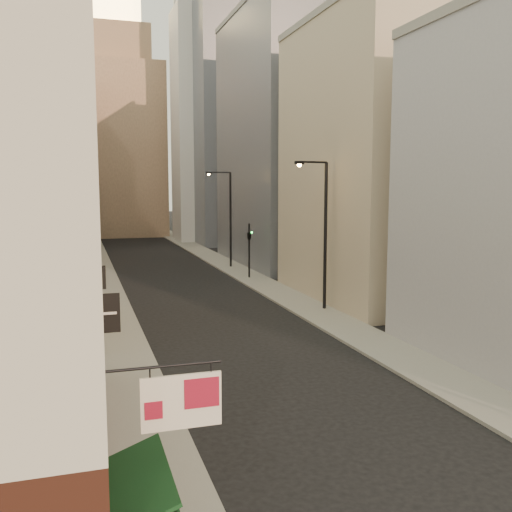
# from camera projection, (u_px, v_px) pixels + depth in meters

# --- Properties ---
(sidewalk_left) EXTENTS (3.00, 140.00, 0.15)m
(sidewalk_left) POSITION_uv_depth(u_px,v_px,m) (97.00, 264.00, 60.90)
(sidewalk_left) COLOR gray
(sidewalk_left) RESTS_ON ground
(sidewalk_right) EXTENTS (3.00, 140.00, 0.15)m
(sidewalk_right) POSITION_uv_depth(u_px,v_px,m) (215.00, 259.00, 64.76)
(sidewalk_right) COLOR gray
(sidewalk_right) RESTS_ON ground
(left_bldg_beige) EXTENTS (8.00, 12.00, 16.00)m
(left_bldg_beige) POSITION_uv_depth(u_px,v_px,m) (5.00, 192.00, 30.83)
(left_bldg_beige) COLOR tan
(left_bldg_beige) RESTS_ON ground
(left_bldg_grey) EXTENTS (8.00, 16.00, 20.00)m
(left_bldg_grey) POSITION_uv_depth(u_px,v_px,m) (27.00, 165.00, 45.73)
(left_bldg_grey) COLOR #A6A5AB
(left_bldg_grey) RESTS_ON ground
(left_bldg_tan) EXTENTS (8.00, 18.00, 17.00)m
(left_bldg_tan) POSITION_uv_depth(u_px,v_px,m) (41.00, 184.00, 62.96)
(left_bldg_tan) COLOR #8F6E53
(left_bldg_tan) RESTS_ON ground
(left_bldg_wingrid) EXTENTS (8.00, 20.00, 24.00)m
(left_bldg_wingrid) POSITION_uv_depth(u_px,v_px,m) (48.00, 160.00, 81.47)
(left_bldg_wingrid) COLOR gray
(left_bldg_wingrid) RESTS_ON ground
(right_bldg_beige) EXTENTS (8.00, 16.00, 20.00)m
(right_bldg_beige) POSITION_uv_depth(u_px,v_px,m) (367.00, 163.00, 41.51)
(right_bldg_beige) COLOR tan
(right_bldg_beige) RESTS_ON ground
(right_bldg_wingrid) EXTENTS (8.00, 20.00, 26.00)m
(right_bldg_wingrid) POSITION_uv_depth(u_px,v_px,m) (276.00, 141.00, 60.08)
(right_bldg_wingrid) COLOR gray
(right_bldg_wingrid) RESTS_ON ground
(highrise) EXTENTS (21.00, 23.00, 51.20)m
(highrise) POSITION_uv_depth(u_px,v_px,m) (252.00, 71.00, 86.82)
(highrise) COLOR gray
(highrise) RESTS_ON ground
(clock_tower) EXTENTS (14.00, 14.00, 44.90)m
(clock_tower) POSITION_uv_depth(u_px,v_px,m) (120.00, 130.00, 95.41)
(clock_tower) COLOR #8F6E53
(clock_tower) RESTS_ON ground
(white_tower) EXTENTS (8.00, 8.00, 41.50)m
(white_tower) POSITION_uv_depth(u_px,v_px,m) (201.00, 117.00, 85.31)
(white_tower) COLOR silver
(white_tower) RESTS_ON ground
(streetlamp_mid) EXTENTS (2.55, 0.86, 9.93)m
(streetlamp_mid) POSITION_uv_depth(u_px,v_px,m) (322.00, 227.00, 37.58)
(streetlamp_mid) COLOR black
(streetlamp_mid) RESTS_ON ground
(streetlamp_far) EXTENTS (2.53, 0.71, 9.75)m
(streetlamp_far) POSITION_uv_depth(u_px,v_px,m) (228.00, 213.00, 57.61)
(streetlamp_far) COLOR black
(streetlamp_far) RESTS_ON ground
(traffic_light_left) EXTENTS (0.60, 0.54, 5.00)m
(traffic_light_left) POSITION_uv_depth(u_px,v_px,m) (99.00, 243.00, 47.14)
(traffic_light_left) COLOR black
(traffic_light_left) RESTS_ON ground
(traffic_light_right) EXTENTS (0.63, 0.60, 5.00)m
(traffic_light_right) POSITION_uv_depth(u_px,v_px,m) (249.00, 237.00, 50.91)
(traffic_light_right) COLOR black
(traffic_light_right) RESTS_ON ground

